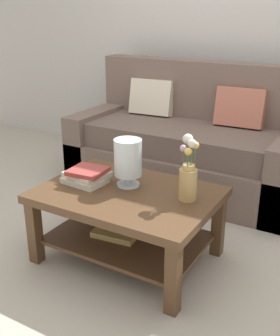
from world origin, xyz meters
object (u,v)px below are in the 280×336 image
Objects in this scene: book_stack_main at (87,176)px; glass_hurricane_vase at (128,159)px; couch at (188,145)px; coffee_table at (127,210)px; flower_pitcher at (188,175)px.

glass_hurricane_vase is (0.25, 0.09, 0.13)m from book_stack_main.
couch is 1.87× the size of coffee_table.
glass_hurricane_vase is (0.13, -1.20, 0.27)m from couch.
flower_pitcher is at bearing 12.40° from coffee_table.
couch is at bearing 96.23° from glass_hurricane_vase.
glass_hurricane_vase is at bearing 117.14° from coffee_table.
coffee_table is at bearing 3.02° from book_stack_main.
coffee_table is 0.46m from flower_pitcher.
book_stack_main is 0.93× the size of glass_hurricane_vase.
couch is 1.24m from glass_hurricane_vase.
couch is at bearing 84.79° from book_stack_main.
glass_hurricane_vase is (-0.04, 0.08, 0.30)m from coffee_table.
book_stack_main is (-0.12, -1.30, 0.14)m from couch.
couch reaches higher than coffee_table.
couch reaches higher than flower_pitcher.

